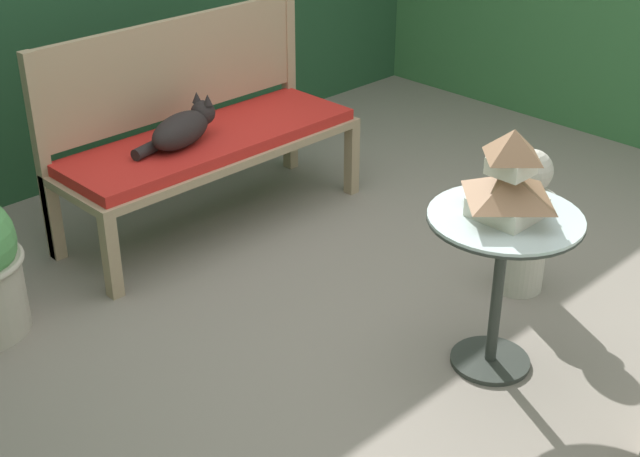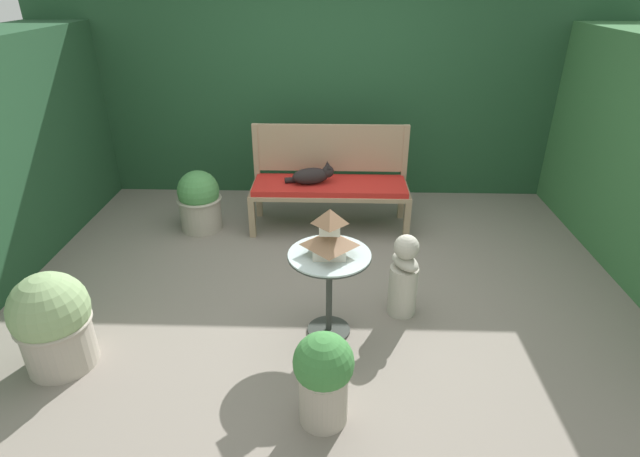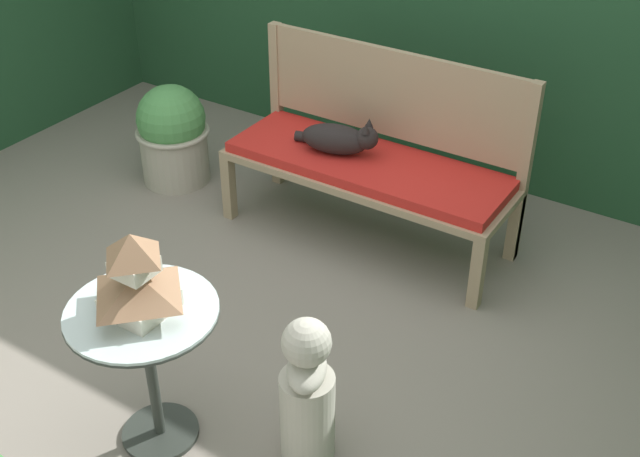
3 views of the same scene
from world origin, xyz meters
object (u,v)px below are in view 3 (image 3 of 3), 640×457
cat (339,139)px  garden_bust (307,394)px  potted_plant_path_edge (173,135)px  pagoda_birdhouse (136,279)px  patio_table (146,340)px  garden_bench (367,171)px

cat → garden_bust: cat is taller
garden_bust → potted_plant_path_edge: (-1.88, 1.38, -0.01)m
pagoda_birdhouse → patio_table: bearing=0.0°
garden_bench → pagoda_birdhouse: size_ratio=4.72×
cat → garden_bust: size_ratio=0.74×
garden_bust → pagoda_birdhouse: bearing=-93.9°
patio_table → potted_plant_path_edge: (-1.33, 1.63, -0.20)m
patio_table → pagoda_birdhouse: pagoda_birdhouse is taller
pagoda_birdhouse → garden_bust: bearing=24.2°
garden_bench → garden_bust: (0.57, -1.45, -0.10)m
cat → potted_plant_path_edge: cat is taller
garden_bust → potted_plant_path_edge: bearing=-154.2°
cat → potted_plant_path_edge: size_ratio=0.80×
garden_bench → pagoda_birdhouse: pagoda_birdhouse is taller
potted_plant_path_edge → cat: bearing=3.1°
cat → garden_bust: 1.64m
cat → garden_bust: bearing=-76.9°
garden_bust → patio_table: bearing=-93.9°
cat → garden_bust: (0.74, -1.44, -0.25)m
garden_bench → garden_bust: size_ratio=2.36×
garden_bench → garden_bust: 1.57m
pagoda_birdhouse → garden_bust: (0.56, 0.25, -0.48)m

